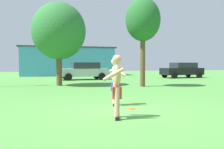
{
  "coord_description": "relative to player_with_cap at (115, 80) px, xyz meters",
  "views": [
    {
      "loc": [
        -2.41,
        -7.3,
        1.47
      ],
      "look_at": [
        -0.21,
        0.29,
        1.12
      ],
      "focal_mm": 39.31,
      "sensor_mm": 36.0,
      "label": 1
    }
  ],
  "objects": [
    {
      "name": "player_in_red",
      "position": [
        -0.55,
        -2.0,
        -0.0
      ],
      "size": [
        0.65,
        0.72,
        1.7
      ],
      "color": "black",
      "rests_on": "ground_plane"
    },
    {
      "name": "player_with_cap",
      "position": [
        0.0,
        0.0,
        0.0
      ],
      "size": [
        0.69,
        0.63,
        1.66
      ],
      "color": "black",
      "rests_on": "ground_plane"
    },
    {
      "name": "tree_right_field",
      "position": [
        -1.31,
        8.5,
        2.72
      ],
      "size": [
        3.57,
        3.57,
        5.53
      ],
      "color": "brown",
      "rests_on": "ground_plane"
    },
    {
      "name": "ground_plane",
      "position": [
        -0.06,
        -0.91,
        -0.9
      ],
      "size": [
        80.0,
        80.0,
        0.0
      ],
      "primitive_type": "plane",
      "color": "#4C8E3D"
    },
    {
      "name": "car_silver_near_post",
      "position": [
        1.31,
        14.1,
        -0.08
      ],
      "size": [
        4.38,
        2.18,
        1.58
      ],
      "color": "silver",
      "rests_on": "ground_plane"
    },
    {
      "name": "tree_left_field",
      "position": [
        3.81,
        6.36,
        3.31
      ],
      "size": [
        2.22,
        2.22,
        5.64
      ],
      "color": "brown",
      "rests_on": "ground_plane"
    },
    {
      "name": "outbuilding_behind_lot",
      "position": [
        0.75,
        23.41,
        0.87
      ],
      "size": [
        11.59,
        5.48,
        3.54
      ],
      "color": "#4C9ED1",
      "rests_on": "ground_plane"
    },
    {
      "name": "frisbee",
      "position": [
        0.32,
        -0.79,
        -0.89
      ],
      "size": [
        0.27,
        0.27,
        0.03
      ],
      "primitive_type": "cylinder",
      "color": "orange",
      "rests_on": "ground_plane"
    },
    {
      "name": "car_black_far_end",
      "position": [
        11.7,
        14.31,
        -0.08
      ],
      "size": [
        4.41,
        2.25,
        1.58
      ],
      "color": "black",
      "rests_on": "ground_plane"
    }
  ]
}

